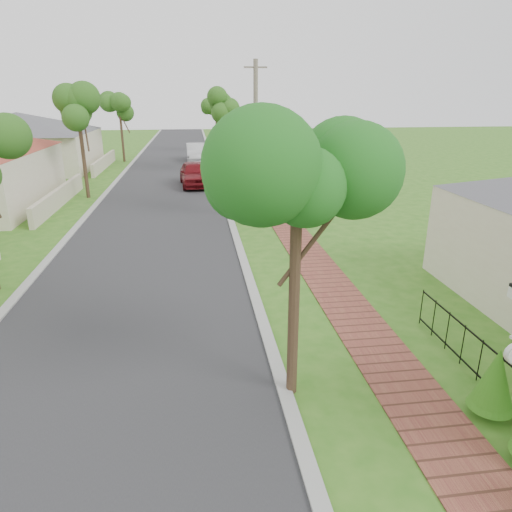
{
  "coord_description": "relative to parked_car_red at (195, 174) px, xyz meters",
  "views": [
    {
      "loc": [
        -1.02,
        -6.46,
        5.91
      ],
      "look_at": [
        0.64,
        5.88,
        1.5
      ],
      "focal_mm": 32.0,
      "sensor_mm": 36.0,
      "label": 1
    }
  ],
  "objects": [
    {
      "name": "ground",
      "position": [
        1.0,
        -24.92,
        -0.83
      ],
      "size": [
        160.0,
        160.0,
        0.0
      ],
      "primitive_type": "plane",
      "color": "#2F6919",
      "rests_on": "ground"
    },
    {
      "name": "road",
      "position": [
        -2.0,
        -4.92,
        -0.83
      ],
      "size": [
        7.0,
        120.0,
        0.02
      ],
      "primitive_type": "cube",
      "color": "#28282B",
      "rests_on": "ground"
    },
    {
      "name": "kerb_right",
      "position": [
        1.65,
        -4.92,
        -0.83
      ],
      "size": [
        0.3,
        120.0,
        0.1
      ],
      "primitive_type": "cube",
      "color": "#9E9E99",
      "rests_on": "ground"
    },
    {
      "name": "kerb_left",
      "position": [
        -5.65,
        -4.92,
        -0.83
      ],
      "size": [
        0.3,
        120.0,
        0.1
      ],
      "primitive_type": "cube",
      "color": "#9E9E99",
      "rests_on": "ground"
    },
    {
      "name": "sidewalk",
      "position": [
        4.25,
        -4.92,
        -0.83
      ],
      "size": [
        1.5,
        120.0,
        0.03
      ],
      "primitive_type": "cube",
      "color": "brown",
      "rests_on": "ground"
    },
    {
      "name": "street_trees",
      "position": [
        -1.87,
        1.92,
        3.71
      ],
      "size": [
        10.7,
        37.65,
        5.89
      ],
      "color": "#382619",
      "rests_on": "ground"
    },
    {
      "name": "far_house_grey",
      "position": [
        -13.97,
        9.08,
        1.51
      ],
      "size": [
        15.56,
        15.56,
        4.6
      ],
      "color": "beige",
      "rests_on": "ground"
    },
    {
      "name": "parked_car_red",
      "position": [
        0.0,
        0.0,
        0.0
      ],
      "size": [
        2.32,
        4.99,
        1.65
      ],
      "primitive_type": "imported",
      "rotation": [
        0.0,
        0.0,
        0.08
      ],
      "color": "maroon",
      "rests_on": "ground"
    },
    {
      "name": "parked_car_white",
      "position": [
        0.18,
        12.48,
        -0.02
      ],
      "size": [
        1.81,
        4.92,
        1.61
      ],
      "primitive_type": "imported",
      "rotation": [
        0.0,
        0.0,
        0.02
      ],
      "color": "silver",
      "rests_on": "ground"
    },
    {
      "name": "near_tree",
      "position": [
        1.8,
        -23.42,
        3.41
      ],
      "size": [
        2.07,
        2.07,
        5.32
      ],
      "color": "#382619",
      "rests_on": "ground"
    },
    {
      "name": "utility_pole",
      "position": [
        3.3,
        -6.47,
        3.05
      ],
      "size": [
        1.2,
        0.24,
        7.63
      ],
      "color": "#796B5F",
      "rests_on": "ground"
    }
  ]
}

